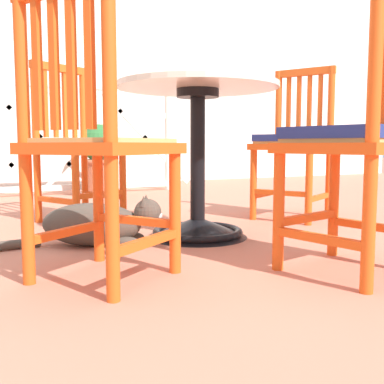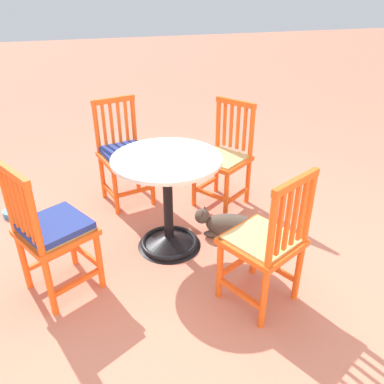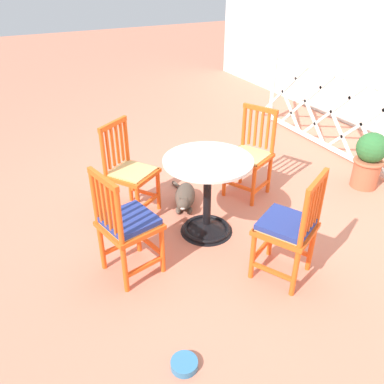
# 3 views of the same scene
# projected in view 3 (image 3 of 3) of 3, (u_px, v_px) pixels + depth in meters

# --- Properties ---
(ground_plane) EXTENTS (24.00, 24.00, 0.00)m
(ground_plane) POSITION_uv_depth(u_px,v_px,m) (204.00, 222.00, 3.79)
(ground_plane) COLOR #C6755B
(lattice_fence_panel) EXTENTS (3.37, 0.06, 1.03)m
(lattice_fence_panel) POSITION_uv_depth(u_px,v_px,m) (346.00, 118.00, 4.77)
(lattice_fence_panel) COLOR silver
(lattice_fence_panel) RESTS_ON ground_plane
(cafe_table) EXTENTS (0.76, 0.76, 0.73)m
(cafe_table) POSITION_uv_depth(u_px,v_px,m) (207.00, 205.00, 3.52)
(cafe_table) COLOR black
(cafe_table) RESTS_ON ground_plane
(orange_chair_by_planter) EXTENTS (0.54, 0.54, 0.91)m
(orange_chair_by_planter) POSITION_uv_depth(u_px,v_px,m) (250.00, 156.00, 4.05)
(orange_chair_by_planter) COLOR #EA5619
(orange_chair_by_planter) RESTS_ON ground_plane
(orange_chair_facing_out) EXTENTS (0.56, 0.56, 0.91)m
(orange_chair_facing_out) POSITION_uv_depth(u_px,v_px,m) (130.00, 173.00, 3.73)
(orange_chair_facing_out) COLOR #EA5619
(orange_chair_facing_out) RESTS_ON ground_plane
(orange_chair_at_corner) EXTENTS (0.48, 0.48, 0.91)m
(orange_chair_at_corner) POSITION_uv_depth(u_px,v_px,m) (127.00, 225.00, 2.98)
(orange_chair_at_corner) COLOR #EA5619
(orange_chair_at_corner) RESTS_ON ground_plane
(orange_chair_tucked_in) EXTENTS (0.54, 0.54, 0.91)m
(orange_chair_tucked_in) POSITION_uv_depth(u_px,v_px,m) (289.00, 228.00, 2.94)
(orange_chair_tucked_in) COLOR #EA5619
(orange_chair_tucked_in) RESTS_ON ground_plane
(tabby_cat) EXTENTS (0.71, 0.39, 0.23)m
(tabby_cat) POSITION_uv_depth(u_px,v_px,m) (185.00, 198.00, 3.99)
(tabby_cat) COLOR #4C4238
(tabby_cat) RESTS_ON ground_plane
(terracotta_planter) EXTENTS (0.32, 0.32, 0.62)m
(terracotta_planter) POSITION_uv_depth(u_px,v_px,m) (369.00, 159.00, 4.22)
(terracotta_planter) COLOR #B25B3D
(terracotta_planter) RESTS_ON ground_plane
(pet_water_bowl) EXTENTS (0.17, 0.17, 0.05)m
(pet_water_bowl) POSITION_uv_depth(u_px,v_px,m) (184.00, 364.00, 2.44)
(pet_water_bowl) COLOR teal
(pet_water_bowl) RESTS_ON ground_plane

